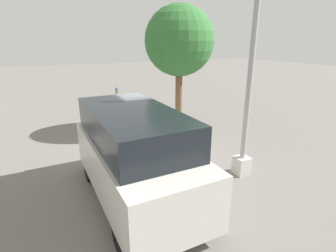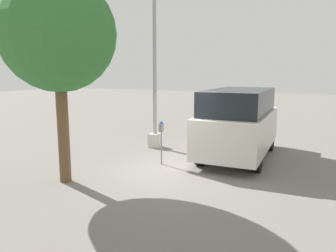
{
  "view_description": "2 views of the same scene",
  "coord_description": "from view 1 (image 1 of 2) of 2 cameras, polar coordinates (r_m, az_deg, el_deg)",
  "views": [
    {
      "loc": [
        8.47,
        -3.44,
        3.99
      ],
      "look_at": [
        0.12,
        0.68,
        0.93
      ],
      "focal_mm": 28.0,
      "sensor_mm": 36.0,
      "label": 1
    },
    {
      "loc": [
        -8.58,
        -4.03,
        3.0
      ],
      "look_at": [
        0.42,
        0.16,
        1.35
      ],
      "focal_mm": 35.0,
      "sensor_mm": 36.0,
      "label": 2
    }
  ],
  "objects": [
    {
      "name": "ground_plane",
      "position": [
        9.98,
        -3.83,
        -5.43
      ],
      "size": [
        80.0,
        80.0,
        0.0
      ],
      "primitive_type": "plane",
      "color": "slate"
    },
    {
      "name": "parking_meter_near",
      "position": [
        9.17,
        1.05,
        -0.47
      ],
      "size": [
        0.21,
        0.13,
        1.43
      ],
      "rotation": [
        0.0,
        0.0,
        0.11
      ],
      "color": "gray",
      "rests_on": "ground"
    },
    {
      "name": "parking_meter_far",
      "position": [
        16.05,
        -11.08,
        7.01
      ],
      "size": [
        0.21,
        0.13,
        1.31
      ],
      "rotation": [
        0.0,
        0.0,
        0.11
      ],
      "color": "gray",
      "rests_on": "ground"
    },
    {
      "name": "lamp_post",
      "position": [
        7.98,
        16.74,
        2.75
      ],
      "size": [
        0.44,
        0.44,
        6.04
      ],
      "color": "beige",
      "rests_on": "ground"
    },
    {
      "name": "parked_van",
      "position": [
        6.68,
        -7.22,
        -5.99
      ],
      "size": [
        4.93,
        2.11,
        2.4
      ],
      "rotation": [
        0.0,
        0.0,
        0.01
      ],
      "color": "beige",
      "rests_on": "ground"
    },
    {
      "name": "street_tree",
      "position": [
        11.8,
        2.5,
        17.92
      ],
      "size": [
        3.01,
        3.01,
        5.47
      ],
      "color": "brown",
      "rests_on": "ground"
    }
  ]
}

